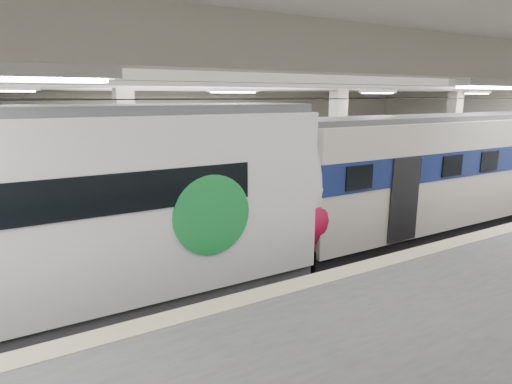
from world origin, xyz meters
TOP-DOWN VIEW (x-y plane):
  - station_hall at (0.00, -1.74)m, footprint 36.00×24.00m
  - modern_emu at (-4.71, -0.00)m, footprint 14.29×2.95m
  - older_rer at (6.86, 0.00)m, footprint 12.38×2.74m

SIDE VIEW (x-z plane):
  - older_rer at x=6.86m, z-range 0.10..4.24m
  - modern_emu at x=-4.71m, z-range -0.04..4.55m
  - station_hall at x=0.00m, z-range 0.37..6.12m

